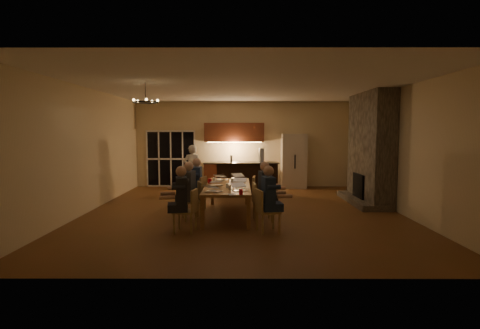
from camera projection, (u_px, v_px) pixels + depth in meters
The scene contains 43 objects.
floor at pixel (243, 211), 9.77m from camera, with size 9.00×9.00×0.00m, color brown.
back_wall at pixel (242, 144), 14.13m from camera, with size 8.00×0.04×3.20m, color beige.
left_wall at pixel (87, 150), 9.64m from camera, with size 0.04×9.00×3.20m, color beige.
right_wall at pixel (399, 150), 9.62m from camera, with size 0.04×9.00×3.20m, color beige.
ceiling at pixel (243, 87), 9.49m from camera, with size 8.00×9.00×0.04m, color white.
french_doors at pixel (171, 159), 14.14m from camera, with size 1.86×0.08×2.10m, color black.
fireplace at pixel (370, 148), 10.81m from camera, with size 0.58×2.50×3.20m, color #6A6153.
kitchenette at pixel (234, 155), 13.85m from camera, with size 2.24×0.68×2.40m, color #5F2D1B, non-canonical shape.
refrigerator at pixel (294, 161), 13.81m from camera, with size 0.90×0.68×2.00m, color beige.
dining_table at pixel (228, 200), 9.30m from camera, with size 1.10×2.84×0.75m, color #AB7A44.
bar_island at pixel (247, 179), 12.25m from camera, with size 2.05×0.68×1.08m, color black.
chair_left_near at pixel (185, 211), 7.73m from camera, with size 0.44×0.44×0.89m, color tan, non-canonical shape.
chair_left_mid at pixel (192, 201), 8.83m from camera, with size 0.44×0.44×0.89m, color tan, non-canonical shape.
chair_left_far at pixel (196, 193), 9.92m from camera, with size 0.44×0.44×0.89m, color tan, non-canonical shape.
chair_right_near at pixel (268, 211), 7.72m from camera, with size 0.44×0.44×0.89m, color tan, non-canonical shape.
chair_right_mid at pixel (263, 202), 8.73m from camera, with size 0.44×0.44×0.89m, color tan, non-canonical shape.
chair_right_far at pixel (261, 193), 9.91m from camera, with size 0.44×0.44×0.89m, color tan, non-canonical shape.
person_left_near at pixel (182, 199), 7.66m from camera, with size 0.60×0.60×1.38m, color #272A32, non-canonical shape.
person_right_near at pixel (268, 199), 7.72m from camera, with size 0.60×0.60×1.38m, color #1F2A4E, non-canonical shape.
person_left_mid at pixel (189, 191), 8.78m from camera, with size 0.60×0.60×1.38m, color #3E444A, non-canonical shape.
person_right_mid at pixel (265, 191), 8.78m from camera, with size 0.60×0.60×1.38m, color #272A32, non-canonical shape.
person_left_far at pixel (197, 184), 9.87m from camera, with size 0.60×0.60×1.38m, color #1F2A4E, non-canonical shape.
standing_person at pixel (192, 169), 12.66m from camera, with size 0.60×0.39×1.64m, color silver.
chandelier at pixel (146, 102), 8.58m from camera, with size 0.59×0.59×0.03m, color black.
laptop_a at pixel (214, 187), 8.28m from camera, with size 0.32×0.28×0.23m, color silver, non-canonical shape.
laptop_b at pixel (240, 186), 8.40m from camera, with size 0.32×0.28×0.23m, color silver, non-canonical shape.
laptop_c at pixel (215, 181), 9.23m from camera, with size 0.32×0.28×0.23m, color silver, non-canonical shape.
laptop_d at pixel (239, 181), 9.26m from camera, with size 0.32×0.28×0.23m, color silver, non-canonical shape.
laptop_e at pixel (221, 176), 10.30m from camera, with size 0.32×0.28×0.23m, color silver, non-canonical shape.
laptop_f at pixel (240, 176), 10.30m from camera, with size 0.32×0.28×0.23m, color silver, non-canonical shape.
mug_front at pixel (227, 186), 8.87m from camera, with size 0.08×0.08×0.10m, color white.
mug_mid at pixel (232, 180), 9.85m from camera, with size 0.08×0.08×0.10m, color white.
mug_back at pixel (214, 179), 10.09m from camera, with size 0.08×0.08×0.10m, color white.
redcup_near at pixel (241, 192), 7.89m from camera, with size 0.08×0.08×0.12m, color red.
redcup_mid at pixel (210, 181), 9.63m from camera, with size 0.10×0.10×0.12m, color red.
can_silver at pixel (230, 187), 8.51m from camera, with size 0.06×0.06×0.12m, color #B2B2B7.
can_cola at pixel (224, 176), 10.72m from camera, with size 0.06×0.06×0.12m, color #3F0F0C.
plate_near at pixel (241, 188), 8.69m from camera, with size 0.24×0.24×0.02m, color white.
plate_left at pixel (212, 191), 8.31m from camera, with size 0.24×0.24×0.02m, color white.
plate_far at pixel (243, 181), 10.05m from camera, with size 0.22×0.22×0.02m, color white.
notepad at pixel (232, 195), 7.87m from camera, with size 0.14×0.20×0.01m, color white.
bar_bottle at pixel (231, 159), 12.15m from camera, with size 0.07×0.07×0.24m, color #99999E.
bar_blender at pixel (261, 155), 12.16m from camera, with size 0.15×0.15×0.46m, color silver.
Camera 1 is at (-0.04, -9.63, 2.07)m, focal length 28.00 mm.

